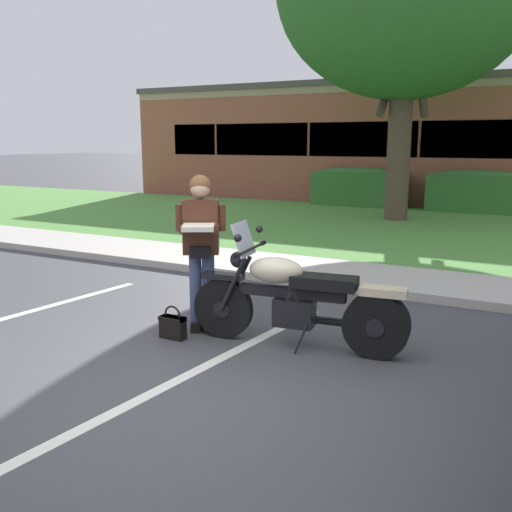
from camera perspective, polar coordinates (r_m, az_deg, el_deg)
name	(u,v)px	position (r m, az deg, el deg)	size (l,w,h in m)	color
ground_plane	(195,380)	(5.08, -6.22, -12.37)	(140.00, 140.00, 0.00)	#424247
curb_strip	(335,285)	(8.03, 7.92, -2.93)	(60.00, 0.20, 0.12)	#B7B2A8
concrete_walk	(354,274)	(8.82, 9.83, -1.82)	(60.00, 1.50, 0.08)	#B7B2A8
grass_lawn	(423,231)	(13.54, 16.46, 2.48)	(60.00, 8.40, 0.06)	#518E3D
stall_stripe_1	(198,370)	(5.28, -5.88, -11.35)	(0.12, 4.40, 0.01)	silver
motorcycle	(304,301)	(5.67, 4.89, -4.52)	(2.24, 0.82, 1.26)	black
rider_person	(201,240)	(6.08, -5.57, 1.59)	(0.59, 0.67, 1.70)	black
handbag	(173,325)	(6.07, -8.40, -6.92)	(0.28, 0.13, 0.36)	black
hedge_left	(359,186)	(18.04, 10.37, 6.91)	(2.92, 0.90, 1.24)	#336B2D
hedge_center_left	(479,191)	(17.30, 21.60, 6.10)	(2.84, 0.90, 1.24)	#336B2D
brick_building	(450,142)	(23.63, 19.00, 10.83)	(21.66, 11.12, 4.01)	#93513D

